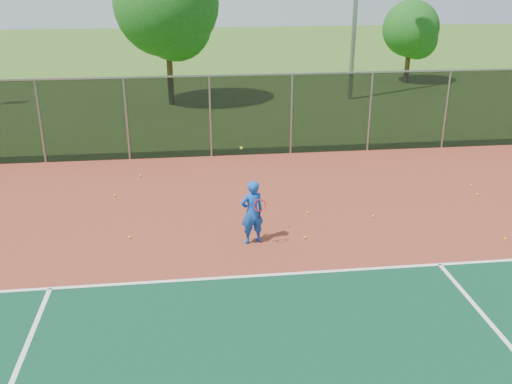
% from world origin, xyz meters
% --- Properties ---
extents(ground, '(120.00, 120.00, 0.00)m').
position_xyz_m(ground, '(0.00, 0.00, 0.00)').
color(ground, '#335A19').
rests_on(ground, ground).
extents(court_apron, '(30.00, 20.00, 0.02)m').
position_xyz_m(court_apron, '(0.00, 2.00, 0.01)').
color(court_apron, brown).
rests_on(court_apron, ground).
extents(fence_back, '(30.00, 0.06, 3.03)m').
position_xyz_m(fence_back, '(0.00, 12.00, 1.56)').
color(fence_back, black).
rests_on(fence_back, court_apron).
extents(tennis_player, '(0.70, 0.69, 2.55)m').
position_xyz_m(tennis_player, '(-2.30, 4.74, 0.86)').
color(tennis_player, '#1347B8').
rests_on(tennis_player, court_apron).
extents(practice_ball_0, '(0.07, 0.07, 0.07)m').
position_xyz_m(practice_ball_0, '(-5.46, 5.33, 0.06)').
color(practice_ball_0, '#C7D118').
rests_on(practice_ball_0, court_apron).
extents(practice_ball_1, '(0.07, 0.07, 0.07)m').
position_xyz_m(practice_ball_1, '(-5.49, 10.06, 0.06)').
color(practice_ball_1, '#C7D118').
rests_on(practice_ball_1, court_apron).
extents(practice_ball_2, '(0.07, 0.07, 0.07)m').
position_xyz_m(practice_ball_2, '(4.99, 7.06, 0.06)').
color(practice_ball_2, '#C7D118').
rests_on(practice_ball_2, court_apron).
extents(practice_ball_3, '(0.07, 0.07, 0.07)m').
position_xyz_m(practice_ball_3, '(5.21, 7.88, 0.06)').
color(practice_ball_3, '#C7D118').
rests_on(practice_ball_3, court_apron).
extents(practice_ball_4, '(0.07, 0.07, 0.07)m').
position_xyz_m(practice_ball_4, '(-6.16, 8.34, 0.06)').
color(practice_ball_4, '#C7D118').
rests_on(practice_ball_4, court_apron).
extents(practice_ball_5, '(0.07, 0.07, 0.07)m').
position_xyz_m(practice_ball_5, '(-0.50, 6.33, 0.06)').
color(practice_ball_5, '#C7D118').
rests_on(practice_ball_5, court_apron).
extents(practice_ball_6, '(0.07, 0.07, 0.07)m').
position_xyz_m(practice_ball_6, '(1.28, 5.87, 0.06)').
color(practice_ball_6, '#C7D118').
rests_on(practice_ball_6, court_apron).
extents(practice_ball_7, '(0.07, 0.07, 0.07)m').
position_xyz_m(practice_ball_7, '(-0.92, 4.76, 0.06)').
color(practice_ball_7, '#C7D118').
rests_on(practice_ball_7, court_apron).
extents(practice_ball_8, '(0.07, 0.07, 0.07)m').
position_xyz_m(practice_ball_8, '(4.24, 4.06, 0.06)').
color(practice_ball_8, '#C7D118').
rests_on(practice_ball_8, court_apron).
extents(tree_back_left, '(5.11, 5.11, 7.50)m').
position_xyz_m(tree_back_left, '(-4.52, 20.74, 4.71)').
color(tree_back_left, '#3C2615').
rests_on(tree_back_left, ground).
extents(tree_back_mid, '(3.30, 3.30, 4.85)m').
position_xyz_m(tree_back_mid, '(9.56, 24.94, 3.04)').
color(tree_back_mid, '#3C2615').
rests_on(tree_back_mid, ground).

